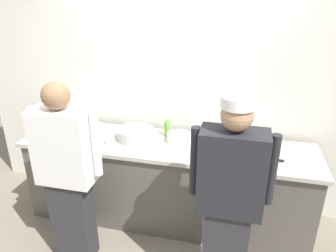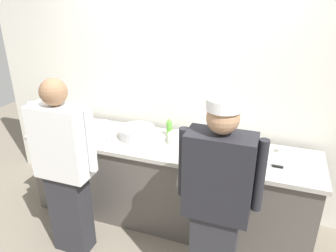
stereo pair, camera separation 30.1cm
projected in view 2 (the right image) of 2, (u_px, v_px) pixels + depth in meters
The scene contains 14 objects.
ground_plane at pixel (154, 240), 3.15m from camera, with size 9.00×9.00×0.00m, color slate.
wall_back at pixel (182, 75), 3.29m from camera, with size 4.52×0.10×2.94m.
prep_counter at pixel (167, 182), 3.28m from camera, with size 2.88×0.69×0.89m.
chef_near_left at pixel (65, 167), 2.73m from camera, with size 0.61×0.24×1.66m.
chef_center at pixel (217, 202), 2.26m from camera, with size 0.60×0.24×1.67m.
plate_stack_front at pixel (100, 125), 3.47m from camera, with size 0.24×0.24×0.05m.
plate_stack_rear at pixel (180, 138), 3.12m from camera, with size 0.24×0.24×0.08m.
mixing_bowl_steel at pixel (137, 133), 3.21m from camera, with size 0.36×0.36×0.11m, color #B7BABF.
sheet_tray at pixel (247, 154), 2.90m from camera, with size 0.44×0.30×0.02m, color #B7BABF.
squeeze_bottle_primary at pixel (169, 128), 3.24m from camera, with size 0.06×0.06×0.19m.
ramekin_yellow_sauce at pixel (281, 150), 2.94m from camera, with size 0.09×0.09×0.05m.
ramekin_orange_sauce at pixel (112, 139), 3.17m from camera, with size 0.10×0.10×0.04m.
deli_cup at pixel (82, 131), 3.27m from camera, with size 0.09×0.09×0.10m, color white.
chefs_knife at pixel (286, 168), 2.67m from camera, with size 0.28×0.03×0.02m.
Camera 2 is at (0.95, -2.25, 2.28)m, focal length 33.98 mm.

